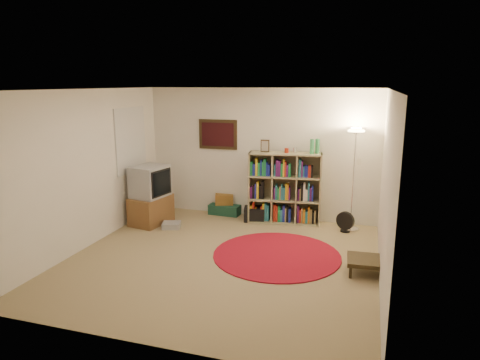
# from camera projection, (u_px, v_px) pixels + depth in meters

# --- Properties ---
(room) EXTENTS (4.54, 4.54, 2.54)m
(room) POSITION_uv_depth(u_px,v_px,m) (219.00, 177.00, 6.20)
(room) COLOR #8D7A53
(room) RESTS_ON ground
(bookshelf) EXTENTS (1.37, 0.54, 1.60)m
(bookshelf) POSITION_uv_depth(u_px,v_px,m) (284.00, 189.00, 8.00)
(bookshelf) COLOR #958B63
(bookshelf) RESTS_ON ground
(floor_lamp) EXTENTS (0.46, 0.46, 1.85)m
(floor_lamp) POSITION_uv_depth(u_px,v_px,m) (355.00, 145.00, 7.38)
(floor_lamp) COLOR white
(floor_lamp) RESTS_ON ground
(floor_fan) EXTENTS (0.33, 0.22, 0.37)m
(floor_fan) POSITION_uv_depth(u_px,v_px,m) (345.00, 222.00, 7.56)
(floor_fan) COLOR black
(floor_fan) RESTS_ON ground
(tv_stand) EXTENTS (0.66, 0.84, 1.10)m
(tv_stand) POSITION_uv_depth(u_px,v_px,m) (151.00, 196.00, 7.95)
(tv_stand) COLOR brown
(tv_stand) RESTS_ON ground
(dvd_box) EXTENTS (0.38, 0.34, 0.11)m
(dvd_box) POSITION_uv_depth(u_px,v_px,m) (171.00, 225.00, 7.79)
(dvd_box) COLOR #96969A
(dvd_box) RESTS_ON ground
(suitcase) EXTENTS (0.64, 0.44, 0.20)m
(suitcase) POSITION_uv_depth(u_px,v_px,m) (226.00, 209.00, 8.65)
(suitcase) COLOR #163C2D
(suitcase) RESTS_ON ground
(wicker_basket) EXTENTS (0.42, 0.36, 0.20)m
(wicker_basket) POSITION_uv_depth(u_px,v_px,m) (224.00, 199.00, 8.60)
(wicker_basket) COLOR brown
(wicker_basket) RESTS_ON suitcase
(duffel_bag) EXTENTS (0.44, 0.39, 0.26)m
(duffel_bag) POSITION_uv_depth(u_px,v_px,m) (254.00, 214.00, 8.20)
(duffel_bag) COLOR black
(duffel_bag) RESTS_ON ground
(red_rug) EXTENTS (1.96, 1.96, 0.02)m
(red_rug) POSITION_uv_depth(u_px,v_px,m) (277.00, 255.00, 6.57)
(red_rug) COLOR maroon
(red_rug) RESTS_ON ground
(side_table) EXTENTS (0.51, 0.51, 0.22)m
(side_table) POSITION_uv_depth(u_px,v_px,m) (365.00, 261.00, 5.91)
(side_table) COLOR black
(side_table) RESTS_ON ground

